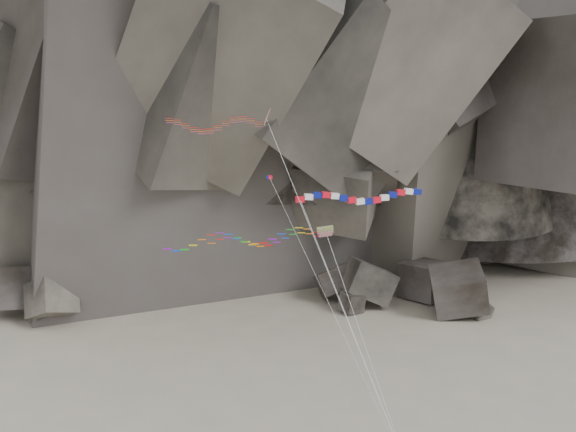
{
  "coord_description": "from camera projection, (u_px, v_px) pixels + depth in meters",
  "views": [
    {
      "loc": [
        -4.99,
        -46.49,
        30.57
      ],
      "look_at": [
        -2.14,
        6.0,
        19.37
      ],
      "focal_mm": 40.0,
      "sensor_mm": 36.0,
      "label": 1
    }
  ],
  "objects": [
    {
      "name": "banner_kite",
      "position": [
        360.0,
        198.0,
        50.68
      ],
      "size": [
        10.32,
        8.58,
        20.39
      ],
      "rotation": [
        0.0,
        0.0,
        0.16
      ],
      "color": "red",
      "rests_on": "ground"
    },
    {
      "name": "boulder_field",
      "position": [
        278.0,
        294.0,
        86.34
      ],
      "size": [
        65.99,
        15.92,
        7.76
      ],
      "color": "#47423F",
      "rests_on": "ground"
    },
    {
      "name": "delta_kite",
      "position": [
        211.0,
        124.0,
        48.33
      ],
      "size": [
        18.48,
        7.36,
        27.01
      ],
      "rotation": [
        0.0,
        0.0,
        -0.01
      ],
      "color": "red",
      "rests_on": "ground"
    },
    {
      "name": "pennant_kite",
      "position": [
        308.0,
        260.0,
        50.16
      ],
      "size": [
        10.39,
        8.64,
        21.45
      ],
      "rotation": [
        0.0,
        0.0,
        -0.13
      ],
      "color": "red",
      "rests_on": "ground"
    },
    {
      "name": "parafoil_kite",
      "position": [
        240.0,
        239.0,
        50.18
      ],
      "size": [
        18.97,
        7.17,
        17.76
      ],
      "rotation": [
        0.0,
        0.0,
        0.13
      ],
      "color": "#CBED0D",
      "rests_on": "ground"
    },
    {
      "name": "headland",
      "position": [
        280.0,
        13.0,
        111.65
      ],
      "size": [
        110.0,
        70.0,
        84.0
      ],
      "primitive_type": null,
      "color": "#5C554B",
      "rests_on": "ground"
    }
  ]
}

